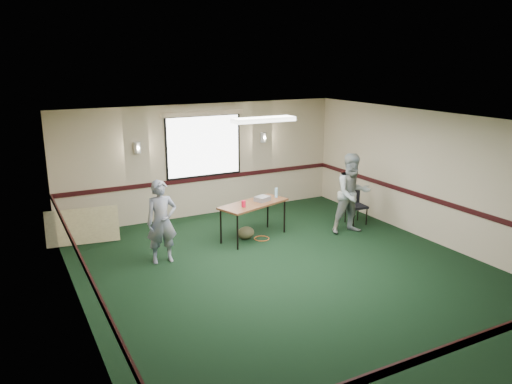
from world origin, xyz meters
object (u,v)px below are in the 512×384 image
folding_table (254,205)px  person_left (162,222)px  projector (262,199)px  conference_chair (354,202)px  person_right (352,194)px

folding_table → person_left: person_left is taller
projector → conference_chair: 2.35m
conference_chair → person_right: 0.81m
folding_table → conference_chair: bearing=-22.1°
folding_table → person_right: (2.06, -0.69, 0.16)m
folding_table → projector: 0.26m
folding_table → conference_chair: (2.55, -0.17, -0.22)m
person_right → conference_chair: bearing=54.7°
conference_chair → person_right: (-0.49, -0.52, 0.39)m
conference_chair → folding_table: bearing=-178.9°
folding_table → person_left: size_ratio=1.06×
projector → person_right: size_ratio=0.17×
folding_table → conference_chair: size_ratio=1.97×
projector → person_right: bearing=-43.9°
folding_table → person_left: 2.13m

